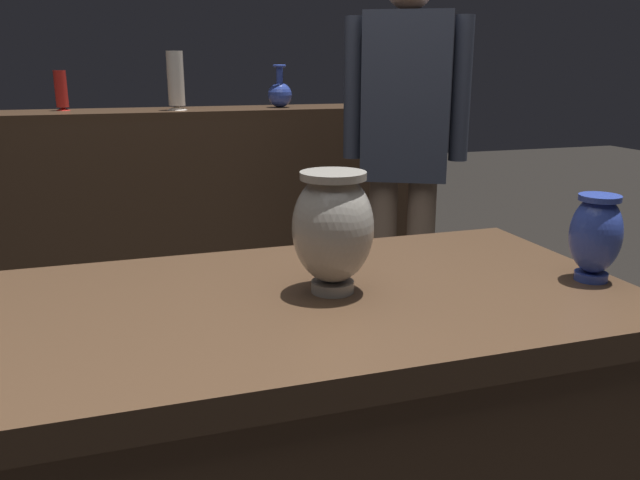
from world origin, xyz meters
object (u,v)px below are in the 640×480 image
at_px(vase_tall_behind, 596,235).
at_px(visitor_near_right, 405,141).
at_px(vase_centerpiece, 334,228).
at_px(shelf_vase_far_right, 377,93).
at_px(shelf_vase_center, 176,82).
at_px(shelf_vase_left, 61,91).
at_px(shelf_vase_right, 280,93).

xyz_separation_m(vase_tall_behind, visitor_near_right, (0.21, 1.28, 0.03)).
xyz_separation_m(vase_centerpiece, vase_tall_behind, (0.49, -0.09, -0.03)).
xyz_separation_m(vase_tall_behind, shelf_vase_far_right, (0.50, 2.24, 0.16)).
bearing_deg(vase_centerpiece, shelf_vase_center, 91.32).
bearing_deg(vase_tall_behind, shelf_vase_center, 103.61).
xyz_separation_m(shelf_vase_left, shelf_vase_far_right, (1.56, -0.13, -0.03)).
bearing_deg(vase_tall_behind, shelf_vase_far_right, 77.48).
distance_m(shelf_vase_center, visitor_near_right, 1.23).
relative_size(shelf_vase_right, visitor_near_right, 0.13).
bearing_deg(visitor_near_right, vase_centerpiece, 87.42).
xyz_separation_m(vase_centerpiece, shelf_vase_right, (0.47, 2.19, 0.14)).
distance_m(shelf_vase_left, shelf_vase_far_right, 1.57).
relative_size(vase_centerpiece, vase_tall_behind, 1.32).
bearing_deg(shelf_vase_left, shelf_vase_right, -4.92).
relative_size(shelf_vase_right, shelf_vase_far_right, 1.03).
height_order(vase_tall_behind, shelf_vase_left, shelf_vase_left).
distance_m(vase_tall_behind, shelf_vase_far_right, 2.31).
xyz_separation_m(vase_centerpiece, shelf_vase_left, (-0.57, 2.28, 0.16)).
relative_size(shelf_vase_center, visitor_near_right, 0.17).
bearing_deg(shelf_vase_left, vase_tall_behind, -65.88).
xyz_separation_m(shelf_vase_far_right, shelf_vase_center, (-1.04, -0.01, 0.07)).
bearing_deg(shelf_vase_right, vase_centerpiece, -102.10).
height_order(shelf_vase_left, shelf_vase_far_right, shelf_vase_far_right).
bearing_deg(shelf_vase_center, shelf_vase_right, 4.91).
bearing_deg(shelf_vase_right, visitor_near_right, -77.22).
relative_size(vase_centerpiece, shelf_vase_center, 0.81).
bearing_deg(visitor_near_right, shelf_vase_right, -49.42).
bearing_deg(vase_tall_behind, vase_centerpiece, 170.03).
height_order(vase_tall_behind, shelf_vase_far_right, shelf_vase_far_right).
distance_m(shelf_vase_right, shelf_vase_far_right, 0.52).
xyz_separation_m(shelf_vase_right, shelf_vase_center, (-0.52, -0.04, 0.06)).
bearing_deg(shelf_vase_far_right, shelf_vase_center, -179.55).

